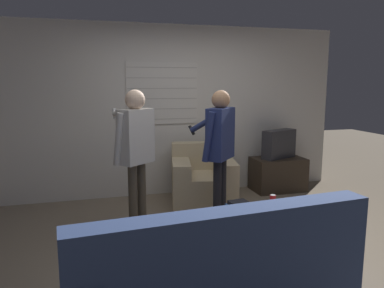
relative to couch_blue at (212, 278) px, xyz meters
name	(u,v)px	position (x,y,z in m)	size (l,w,h in m)	color
ground_plane	(221,245)	(0.50, 1.19, -0.34)	(16.00, 16.00, 0.00)	#7F705B
wall_back	(176,111)	(0.50, 3.22, 0.94)	(5.20, 0.08, 2.55)	silver
couch_blue	(212,278)	(0.00, 0.00, 0.00)	(2.08, 1.00, 0.93)	#384C7F
armchair_beige	(203,180)	(0.74, 2.59, -0.01)	(1.02, 1.00, 0.83)	#C6B289
coffee_table	(253,216)	(0.80, 1.04, 0.01)	(0.96, 0.56, 0.38)	brown
tv_stand	(278,174)	(2.08, 2.88, -0.08)	(0.81, 0.50, 0.52)	#33281E
tv	(279,144)	(2.08, 2.88, 0.41)	(0.63, 0.42, 0.45)	#2D2D33
person_left_standing	(135,143)	(-0.30, 1.81, 0.70)	(0.50, 0.82, 1.63)	#4C4233
person_right_standing	(220,140)	(0.69, 1.79, 0.69)	(0.50, 0.79, 1.62)	black
book_stack	(237,207)	(0.65, 1.11, 0.10)	(0.26, 0.23, 0.11)	#75387F
soda_can	(273,201)	(1.09, 1.17, 0.11)	(0.07, 0.07, 0.13)	red
spare_remote	(266,206)	(1.00, 1.15, 0.06)	(0.11, 0.13, 0.02)	white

